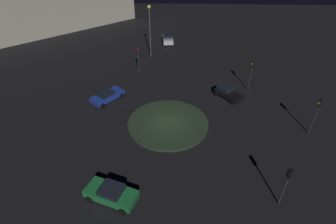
% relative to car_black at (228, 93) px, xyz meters
% --- Properties ---
extents(ground_plane, '(116.10, 116.10, 0.00)m').
position_rel_car_black_xyz_m(ground_plane, '(-6.17, 7.81, -0.74)').
color(ground_plane, black).
extents(roundabout_island, '(9.43, 9.43, 0.27)m').
position_rel_car_black_xyz_m(roundabout_island, '(-6.17, 7.81, -0.61)').
color(roundabout_island, '#263823').
rests_on(roundabout_island, ground_plane).
extents(car_black, '(4.05, 3.84, 1.45)m').
position_rel_car_black_xyz_m(car_black, '(0.00, 0.00, 0.00)').
color(car_black, black).
rests_on(car_black, ground_plane).
extents(car_green, '(3.27, 4.77, 1.46)m').
position_rel_car_black_xyz_m(car_green, '(-16.68, 12.19, 0.04)').
color(car_green, '#1E7238').
rests_on(car_green, ground_plane).
extents(car_blue, '(4.59, 4.21, 1.44)m').
position_rel_car_black_xyz_m(car_blue, '(-1.39, 15.97, 0.03)').
color(car_blue, '#1E38A5').
rests_on(car_blue, ground_plane).
extents(car_white, '(4.27, 2.46, 1.62)m').
position_rel_car_black_xyz_m(car_white, '(19.83, 8.73, 0.08)').
color(car_white, white).
rests_on(car_white, ground_plane).
extents(traffic_light_southwest, '(0.39, 0.38, 4.12)m').
position_rel_car_black_xyz_m(traffic_light_southwest, '(-16.60, -1.79, 2.19)').
color(traffic_light_southwest, '#2D2D2D').
rests_on(traffic_light_southwest, ground_plane).
extents(traffic_light_southeast, '(0.37, 0.39, 4.49)m').
position_rel_car_black_xyz_m(traffic_light_southeast, '(2.02, -3.17, 2.44)').
color(traffic_light_southeast, '#2D2D2D').
rests_on(traffic_light_southeast, ground_plane).
extents(traffic_light_south, '(0.31, 0.36, 4.44)m').
position_rel_car_black_xyz_m(traffic_light_south, '(-7.23, -7.98, 2.41)').
color(traffic_light_south, '#2D2D2D').
rests_on(traffic_light_south, ground_plane).
extents(traffic_light_east, '(0.39, 0.36, 4.24)m').
position_rel_car_black_xyz_m(traffic_light_east, '(6.44, 12.79, 2.27)').
color(traffic_light_east, '#2D2D2D').
rests_on(traffic_light_east, ground_plane).
extents(streetlamp_east, '(0.58, 0.58, 8.72)m').
position_rel_car_black_xyz_m(streetlamp_east, '(13.18, 11.49, 5.21)').
color(streetlamp_east, '#4C4C51').
rests_on(streetlamp_east, ground_plane).
extents(store_building, '(33.34, 34.92, 9.70)m').
position_rel_car_black_xyz_m(store_building, '(27.91, 35.01, 4.11)').
color(store_building, '#B7B299').
rests_on(store_building, ground_plane).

